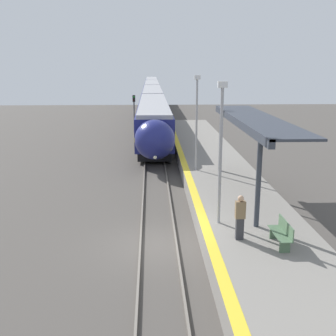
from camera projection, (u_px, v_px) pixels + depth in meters
ground_plane at (158, 245)px, 16.91m from camera, size 120.00×120.00×0.00m
rail_left at (140, 244)px, 16.86m from camera, size 0.08×90.00×0.15m
rail_right at (176, 243)px, 16.92m from camera, size 0.08×90.00×0.15m
train at (152, 94)px, 70.64m from camera, size 2.85×90.60×3.69m
platform_right at (253, 234)px, 16.95m from camera, size 4.35×64.00×0.90m
platform_bench at (282, 233)px, 14.70m from camera, size 0.44×1.59×0.89m
person_waiting at (240, 217)px, 15.13m from camera, size 0.36×0.22×1.66m
railway_signal at (134, 109)px, 44.45m from camera, size 0.28×0.28×3.91m
lamppost_near at (221, 145)px, 16.16m from camera, size 0.36×0.20×5.58m
lamppost_mid at (197, 117)px, 24.59m from camera, size 0.36×0.20×5.58m
station_canopy at (249, 122)px, 20.02m from camera, size 2.02×11.86×3.74m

